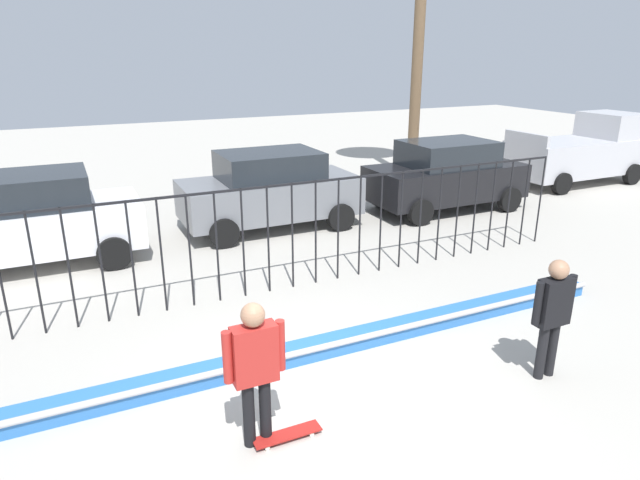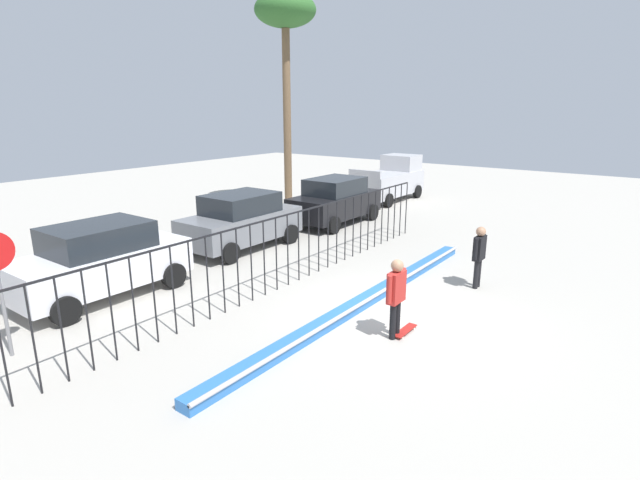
% 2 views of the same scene
% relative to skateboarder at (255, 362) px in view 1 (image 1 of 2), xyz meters
% --- Properties ---
extents(ground_plane, '(60.00, 60.00, 0.00)m').
position_rel_skateboarder_xyz_m(ground_plane, '(1.10, 0.58, -1.03)').
color(ground_plane, '#ADA89E').
extents(bowl_coping_ledge, '(11.00, 0.40, 0.27)m').
position_rel_skateboarder_xyz_m(bowl_coping_ledge, '(1.10, 1.41, -0.91)').
color(bowl_coping_ledge, '#2D6BB7').
rests_on(bowl_coping_ledge, ground).
extents(perimeter_fence, '(14.04, 0.04, 1.99)m').
position_rel_skateboarder_xyz_m(perimeter_fence, '(1.10, 3.84, 0.17)').
color(perimeter_fence, black).
rests_on(perimeter_fence, ground).
extents(skateboarder, '(0.70, 0.26, 1.73)m').
position_rel_skateboarder_xyz_m(skateboarder, '(0.00, 0.00, 0.00)').
color(skateboarder, black).
rests_on(skateboarder, ground).
extents(skateboard, '(0.80, 0.20, 0.07)m').
position_rel_skateboarder_xyz_m(skateboard, '(0.31, -0.09, -0.98)').
color(skateboard, '#A51E19').
rests_on(skateboard, ground).
extents(camera_operator, '(0.68, 0.26, 1.69)m').
position_rel_skateboarder_xyz_m(camera_operator, '(3.96, -0.38, -0.02)').
color(camera_operator, black).
rests_on(camera_operator, ground).
extents(parked_car_white, '(4.30, 2.12, 1.90)m').
position_rel_skateboarder_xyz_m(parked_car_white, '(-2.34, 7.14, -0.06)').
color(parked_car_white, silver).
rests_on(parked_car_white, ground).
extents(parked_car_gray, '(4.30, 2.12, 1.90)m').
position_rel_skateboarder_xyz_m(parked_car_gray, '(2.93, 7.45, -0.06)').
color(parked_car_gray, slate).
rests_on(parked_car_gray, ground).
extents(parked_car_black, '(4.30, 2.12, 1.90)m').
position_rel_skateboarder_xyz_m(parked_car_black, '(7.87, 6.98, -0.06)').
color(parked_car_black, black).
rests_on(parked_car_black, ground).
extents(pickup_truck, '(4.70, 2.12, 2.24)m').
position_rel_skateboarder_xyz_m(pickup_truck, '(13.99, 7.75, 0.00)').
color(pickup_truck, '#B7B7BC').
rests_on(pickup_truck, ground).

